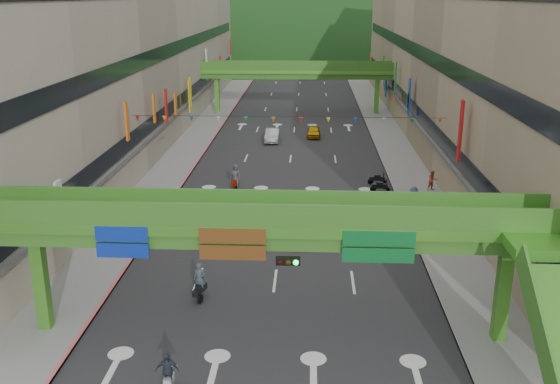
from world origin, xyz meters
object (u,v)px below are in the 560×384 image
Objects in this scene: scooter_rider_near at (199,282)px; car_silver at (272,135)px; car_yellow at (314,132)px; pedestrian_red at (432,182)px; overpass_near at (287,241)px; scooter_rider_mid at (287,213)px.

car_silver is at bearing 87.47° from scooter_rider_near.
scooter_rider_near is 40.99m from car_yellow.
overpass_near is at bearing -136.75° from pedestrian_red.
overpass_near is 44.98m from car_yellow.
car_yellow is (1.99, 29.17, -0.37)m from scooter_rider_mid.
overpass_near is 7.54× the size of car_yellow.
scooter_rider_near reaches higher than pedestrian_red.
scooter_rider_near is at bearing 139.25° from overpass_near.
scooter_rider_mid reaches higher than car_silver.
car_silver is at bearing 107.01° from pedestrian_red.
scooter_rider_near reaches higher than car_silver.
scooter_rider_mid is at bearing 92.09° from overpass_near.
car_yellow is 2.23× the size of pedestrian_red.
scooter_rider_near is at bearing -110.90° from scooter_rider_mid.
overpass_near is 14.33× the size of scooter_rider_mid.
scooter_rider_mid is 26.83m from car_silver.
pedestrian_red is (11.83, 8.71, -0.17)m from scooter_rider_mid.
scooter_rider_mid is at bearing -83.64° from car_silver.
car_yellow is at bearing 81.13° from scooter_rider_near.
overpass_near is 16.12m from scooter_rider_mid.
overpass_near is 27.11m from pedestrian_red.
pedestrian_red is (16.16, 20.05, -0.14)m from scooter_rider_near.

